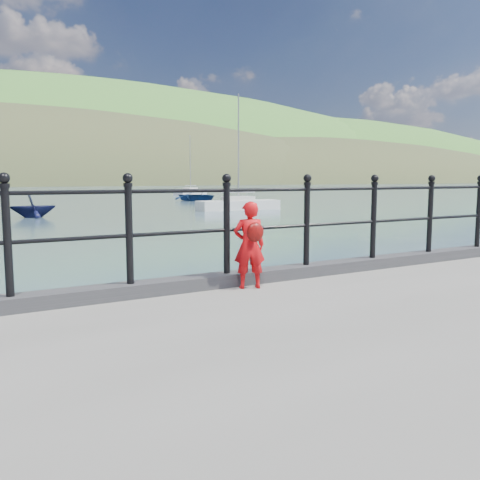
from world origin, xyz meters
TOP-DOWN VIEW (x-y plane):
  - ground at (0.00, 0.00)m, footprint 600.00×600.00m
  - kerb at (0.00, -0.15)m, footprint 60.00×0.30m
  - railing at (0.00, -0.15)m, footprint 18.11×0.11m
  - far_shore at (38.34, 239.41)m, footprint 830.00×200.00m
  - child at (0.75, -0.42)m, footprint 0.43×0.36m
  - launch_blue at (20.46, 42.07)m, footprint 4.64×5.61m
  - launch_navy at (2.24, 26.64)m, footprint 2.63×2.30m
  - sailboat_far at (29.12, 62.70)m, footprint 6.14×4.45m
  - sailboat_near at (16.45, 26.88)m, footprint 6.27×1.94m

SIDE VIEW (x-z plane):
  - far_shore at x=38.34m, z-range -100.57..55.43m
  - ground at x=0.00m, z-range 0.00..0.00m
  - sailboat_near at x=16.45m, z-range -3.94..4.62m
  - sailboat_far at x=29.12m, z-range -4.04..4.73m
  - launch_blue at x=20.46m, z-range 0.00..1.01m
  - launch_navy at x=2.24m, z-range 0.00..1.34m
  - kerb at x=0.00m, z-range 1.00..1.15m
  - child at x=0.75m, z-range 1.01..2.03m
  - railing at x=0.00m, z-range 1.23..2.42m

